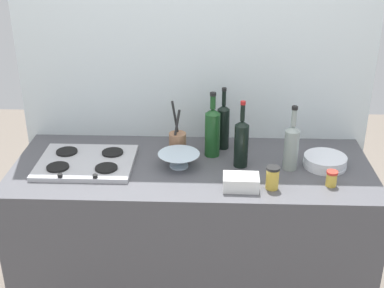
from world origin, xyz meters
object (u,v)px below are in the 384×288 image
at_px(wine_bottle_rightmost, 291,146).
at_px(butter_dish, 241,182).
at_px(wine_bottle_mid_right, 212,131).
at_px(utensil_crock, 178,141).
at_px(mixing_bowl, 179,159).
at_px(condiment_jar_front, 332,178).
at_px(wine_bottle_leftmost, 223,125).
at_px(stovetop_hob, 86,162).
at_px(condiment_jar_rear, 272,178).
at_px(wine_bottle_mid_left, 241,142).
at_px(plate_stack, 325,161).

xyz_separation_m(wine_bottle_rightmost, butter_dish, (-0.25, -0.21, -0.09)).
bearing_deg(wine_bottle_mid_right, utensil_crock, 171.80).
xyz_separation_m(mixing_bowl, condiment_jar_front, (0.72, -0.17, -0.00)).
relative_size(wine_bottle_leftmost, wine_bottle_rightmost, 1.03).
height_order(stovetop_hob, mixing_bowl, mixing_bowl).
bearing_deg(wine_bottle_rightmost, utensil_crock, 164.10).
bearing_deg(condiment_jar_rear, mixing_bowl, 155.68).
height_order(wine_bottle_mid_left, wine_bottle_mid_right, same).
height_order(plate_stack, wine_bottle_mid_left, wine_bottle_mid_left).
relative_size(plate_stack, condiment_jar_front, 2.86).
relative_size(mixing_bowl, condiment_jar_front, 2.77).
distance_m(wine_bottle_mid_right, mixing_bowl, 0.24).
bearing_deg(condiment_jar_front, wine_bottle_rightmost, 135.22).
distance_m(mixing_bowl, butter_dish, 0.36).
relative_size(wine_bottle_mid_left, condiment_jar_rear, 3.11).
xyz_separation_m(plate_stack, mixing_bowl, (-0.73, -0.03, 0.01)).
distance_m(wine_bottle_rightmost, condiment_jar_rear, 0.24).
distance_m(wine_bottle_mid_left, wine_bottle_mid_right, 0.18).
height_order(plate_stack, utensil_crock, utensil_crock).
bearing_deg(condiment_jar_front, wine_bottle_mid_right, 151.34).
xyz_separation_m(wine_bottle_leftmost, wine_bottle_mid_left, (0.09, -0.21, -0.00)).
bearing_deg(wine_bottle_mid_right, stovetop_hob, -167.83).
bearing_deg(wine_bottle_mid_left, wine_bottle_leftmost, 112.56).
xyz_separation_m(stovetop_hob, wine_bottle_leftmost, (0.69, 0.23, 0.12)).
bearing_deg(butter_dish, mixing_bowl, 145.12).
bearing_deg(plate_stack, wine_bottle_mid_right, 169.14).
height_order(stovetop_hob, wine_bottle_leftmost, wine_bottle_leftmost).
relative_size(stovetop_hob, wine_bottle_mid_left, 1.39).
distance_m(mixing_bowl, condiment_jar_rear, 0.48).
xyz_separation_m(wine_bottle_mid_right, butter_dish, (0.13, -0.35, -0.10)).
bearing_deg(condiment_jar_rear, stovetop_hob, 167.50).
bearing_deg(wine_bottle_mid_left, wine_bottle_rightmost, -4.57).
bearing_deg(condiment_jar_rear, wine_bottle_rightmost, 61.84).
distance_m(stovetop_hob, wine_bottle_leftmost, 0.73).
height_order(stovetop_hob, wine_bottle_mid_left, wine_bottle_mid_left).
bearing_deg(wine_bottle_mid_left, butter_dish, -92.30).
distance_m(butter_dish, utensil_crock, 0.49).
distance_m(wine_bottle_mid_left, butter_dish, 0.25).
bearing_deg(wine_bottle_rightmost, mixing_bowl, -179.71).
relative_size(wine_bottle_leftmost, condiment_jar_front, 4.49).
distance_m(wine_bottle_leftmost, wine_bottle_mid_right, 0.11).
bearing_deg(plate_stack, wine_bottle_leftmost, 158.59).
relative_size(wine_bottle_mid_right, condiment_jar_front, 4.57).
distance_m(stovetop_hob, condiment_jar_front, 1.20).
bearing_deg(wine_bottle_rightmost, condiment_jar_front, -44.78).
bearing_deg(wine_bottle_mid_left, mixing_bowl, -175.86).
height_order(utensil_crock, condiment_jar_rear, utensil_crock).
xyz_separation_m(butter_dish, utensil_crock, (-0.31, 0.37, 0.03)).
distance_m(wine_bottle_mid_right, condiment_jar_front, 0.64).
bearing_deg(wine_bottle_mid_left, stovetop_hob, -178.50).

